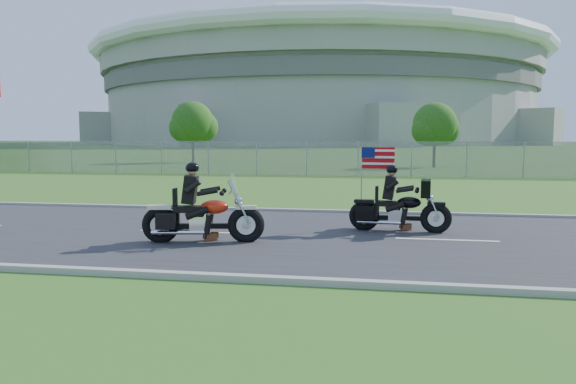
# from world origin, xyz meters

# --- Properties ---
(ground) EXTENTS (420.00, 420.00, 0.00)m
(ground) POSITION_xyz_m (0.00, 0.00, 0.00)
(ground) COLOR #3E5A1C
(ground) RESTS_ON ground
(road) EXTENTS (120.00, 8.00, 0.04)m
(road) POSITION_xyz_m (0.00, 0.00, 0.02)
(road) COLOR #28282B
(road) RESTS_ON ground
(curb_north) EXTENTS (120.00, 0.18, 0.12)m
(curb_north) POSITION_xyz_m (0.00, 4.05, 0.05)
(curb_north) COLOR #9E9B93
(curb_north) RESTS_ON ground
(curb_south) EXTENTS (120.00, 0.18, 0.12)m
(curb_south) POSITION_xyz_m (0.00, -4.05, 0.05)
(curb_south) COLOR #9E9B93
(curb_south) RESTS_ON ground
(fence) EXTENTS (60.00, 0.03, 2.00)m
(fence) POSITION_xyz_m (-5.00, 20.00, 1.00)
(fence) COLOR gray
(fence) RESTS_ON ground
(stadium) EXTENTS (140.40, 140.40, 29.20)m
(stadium) POSITION_xyz_m (-20.00, 170.00, 15.58)
(stadium) COLOR #A3A099
(stadium) RESTS_ON ground
(tree_fence_near) EXTENTS (3.52, 3.28, 4.75)m
(tree_fence_near) POSITION_xyz_m (6.04, 30.04, 2.97)
(tree_fence_near) COLOR #382316
(tree_fence_near) RESTS_ON ground
(tree_fence_mid) EXTENTS (3.96, 3.69, 5.30)m
(tree_fence_mid) POSITION_xyz_m (-13.95, 34.04, 3.30)
(tree_fence_mid) COLOR #382316
(tree_fence_mid) RESTS_ON ground
(motorcycle_lead) EXTENTS (2.60, 0.98, 1.76)m
(motorcycle_lead) POSITION_xyz_m (-1.19, -1.15, 0.56)
(motorcycle_lead) COLOR black
(motorcycle_lead) RESTS_ON ground
(motorcycle_follow) EXTENTS (2.42, 0.80, 2.02)m
(motorcycle_follow) POSITION_xyz_m (2.99, 1.00, 0.56)
(motorcycle_follow) COLOR black
(motorcycle_follow) RESTS_ON ground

